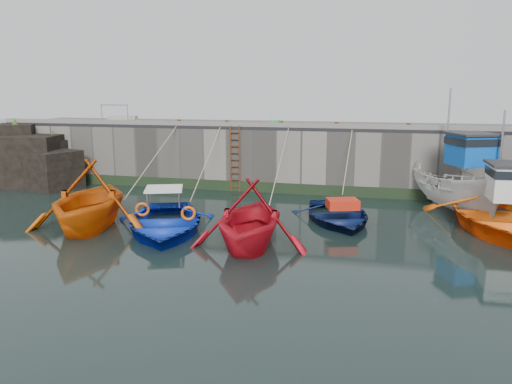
% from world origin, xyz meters
% --- Properties ---
extents(ground, '(120.00, 120.00, 0.00)m').
position_xyz_m(ground, '(0.00, 0.00, 0.00)').
color(ground, black).
rests_on(ground, ground).
extents(quay_back, '(30.00, 5.00, 3.00)m').
position_xyz_m(quay_back, '(0.00, 12.50, 1.50)').
color(quay_back, slate).
rests_on(quay_back, ground).
extents(road_back, '(30.00, 5.00, 0.16)m').
position_xyz_m(road_back, '(0.00, 12.50, 3.08)').
color(road_back, black).
rests_on(road_back, quay_back).
extents(kerb_back, '(30.00, 0.30, 0.20)m').
position_xyz_m(kerb_back, '(0.00, 10.15, 3.26)').
color(kerb_back, slate).
rests_on(kerb_back, road_back).
extents(algae_back, '(30.00, 0.08, 0.50)m').
position_xyz_m(algae_back, '(0.00, 9.96, 0.25)').
color(algae_back, black).
rests_on(algae_back, ground).
extents(rock_outcrop, '(5.85, 4.24, 3.41)m').
position_xyz_m(rock_outcrop, '(-12.92, 9.11, 1.26)').
color(rock_outcrop, black).
rests_on(rock_outcrop, ground).
extents(ladder, '(0.51, 0.08, 3.20)m').
position_xyz_m(ladder, '(-2.00, 9.91, 1.59)').
color(ladder, '#3F1E0F').
rests_on(ladder, ground).
extents(boat_near_white, '(5.60, 6.14, 2.77)m').
position_xyz_m(boat_near_white, '(-5.20, 2.25, 0.00)').
color(boat_near_white, '#DA5A0B').
rests_on(boat_near_white, ground).
extents(boat_near_white_rope, '(0.04, 5.86, 3.10)m').
position_xyz_m(boat_near_white_rope, '(-5.20, 7.37, 0.00)').
color(boat_near_white_rope, tan).
rests_on(boat_near_white_rope, ground).
extents(boat_near_blue, '(5.58, 6.49, 1.13)m').
position_xyz_m(boat_near_blue, '(-2.47, 2.60, 0.00)').
color(boat_near_blue, '#0B28AA').
rests_on(boat_near_blue, ground).
extents(boat_near_blue_rope, '(0.04, 5.54, 3.10)m').
position_xyz_m(boat_near_blue_rope, '(-2.47, 7.55, 0.00)').
color(boat_near_blue_rope, tan).
rests_on(boat_near_blue_rope, ground).
extents(boat_near_blacktrim, '(4.43, 5.01, 2.46)m').
position_xyz_m(boat_near_blacktrim, '(0.93, 1.61, 0.00)').
color(boat_near_blacktrim, red).
rests_on(boat_near_blacktrim, ground).
extents(boat_near_blacktrim_rope, '(0.04, 6.44, 3.10)m').
position_xyz_m(boat_near_blacktrim_rope, '(0.93, 7.05, 0.00)').
color(boat_near_blacktrim_rope, tan).
rests_on(boat_near_blacktrim_rope, ground).
extents(boat_near_navy, '(4.62, 5.47, 0.97)m').
position_xyz_m(boat_near_navy, '(3.35, 5.43, 0.00)').
color(boat_near_navy, '#09143D').
rests_on(boat_near_navy, ground).
extents(boat_near_navy_rope, '(0.04, 3.32, 3.10)m').
position_xyz_m(boat_near_navy_rope, '(3.35, 8.97, 0.00)').
color(boat_near_navy_rope, tan).
rests_on(boat_near_navy_rope, ground).
extents(boat_far_white, '(4.47, 6.42, 5.32)m').
position_xyz_m(boat_far_white, '(8.06, 8.27, 0.99)').
color(boat_far_white, white).
rests_on(boat_far_white, ground).
extents(boat_far_orange, '(5.42, 7.47, 4.52)m').
position_xyz_m(boat_far_orange, '(9.24, 5.85, 0.49)').
color(boat_far_orange, '#FF620D').
rests_on(boat_far_orange, ground).
extents(fish_crate, '(0.76, 0.58, 0.28)m').
position_xyz_m(fish_crate, '(-0.09, 10.60, 3.30)').
color(fish_crate, green).
rests_on(fish_crate, road_back).
extents(railing, '(1.60, 1.05, 1.00)m').
position_xyz_m(railing, '(-8.75, 11.25, 3.36)').
color(railing, '#A5A8AD').
rests_on(railing, road_back).
extents(bollard_a, '(0.18, 0.18, 0.28)m').
position_xyz_m(bollard_a, '(-5.00, 10.25, 3.30)').
color(bollard_a, '#3F1E0F').
rests_on(bollard_a, road_back).
extents(bollard_b, '(0.18, 0.18, 0.28)m').
position_xyz_m(bollard_b, '(-2.50, 10.25, 3.30)').
color(bollard_b, '#3F1E0F').
rests_on(bollard_b, road_back).
extents(bollard_c, '(0.18, 0.18, 0.28)m').
position_xyz_m(bollard_c, '(0.20, 10.25, 3.30)').
color(bollard_c, '#3F1E0F').
rests_on(bollard_c, road_back).
extents(bollard_d, '(0.18, 0.18, 0.28)m').
position_xyz_m(bollard_d, '(2.80, 10.25, 3.30)').
color(bollard_d, '#3F1E0F').
rests_on(bollard_d, road_back).
extents(bollard_e, '(0.18, 0.18, 0.28)m').
position_xyz_m(bollard_e, '(6.00, 10.25, 3.30)').
color(bollard_e, '#3F1E0F').
rests_on(bollard_e, road_back).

